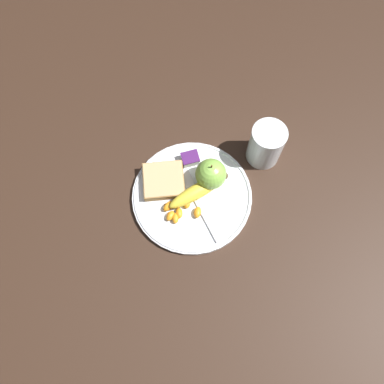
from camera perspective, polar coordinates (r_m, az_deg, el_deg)
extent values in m
plane|color=#332116|center=(0.91, 0.00, -0.75)|extent=(3.00, 3.00, 0.00)
cylinder|color=silver|center=(0.91, 0.00, -0.61)|extent=(0.29, 0.29, 0.01)
torus|color=silver|center=(0.90, 0.00, -0.47)|extent=(0.28, 0.28, 0.01)
cylinder|color=silver|center=(0.93, 11.19, 7.12)|extent=(0.08, 0.08, 0.11)
cylinder|color=yellow|center=(0.94, 11.09, 6.85)|extent=(0.07, 0.07, 0.09)
sphere|color=#84BC47|center=(0.88, 2.88, 2.75)|extent=(0.07, 0.07, 0.07)
cylinder|color=brown|center=(0.85, 3.01, 3.91)|extent=(0.00, 0.00, 0.01)
ellipsoid|color=yellow|center=(0.89, 0.94, 0.24)|extent=(0.16, 0.08, 0.04)
sphere|color=#473319|center=(0.91, 4.89, 2.49)|extent=(0.02, 0.02, 0.02)
cube|color=olive|center=(0.91, -4.34, 1.76)|extent=(0.11, 0.11, 0.02)
cube|color=tan|center=(0.91, -4.34, 1.76)|extent=(0.11, 0.10, 0.02)
cube|color=#B2B2B7|center=(0.88, 1.96, -3.68)|extent=(0.04, 0.14, 0.00)
cube|color=#B2B2B7|center=(0.91, -0.89, 1.65)|extent=(0.04, 0.06, 0.00)
cube|color=silver|center=(0.93, -0.27, 5.05)|extent=(0.04, 0.03, 0.02)
cube|color=#4C1E60|center=(0.92, -0.27, 5.35)|extent=(0.04, 0.04, 0.00)
ellipsoid|color=orange|center=(0.88, 0.56, -3.19)|extent=(0.03, 0.03, 0.02)
ellipsoid|color=orange|center=(0.88, -2.56, -4.01)|extent=(0.02, 0.03, 0.01)
ellipsoid|color=orange|center=(0.88, -3.67, -2.18)|extent=(0.03, 0.03, 0.02)
ellipsoid|color=orange|center=(0.88, -3.31, -3.63)|extent=(0.03, 0.03, 0.01)
ellipsoid|color=orange|center=(0.88, -1.97, -3.23)|extent=(0.02, 0.03, 0.01)
ellipsoid|color=orange|center=(0.89, -0.80, -1.67)|extent=(0.02, 0.03, 0.02)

